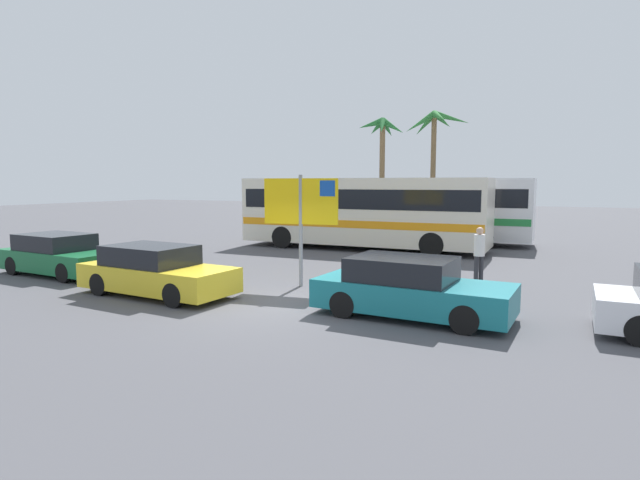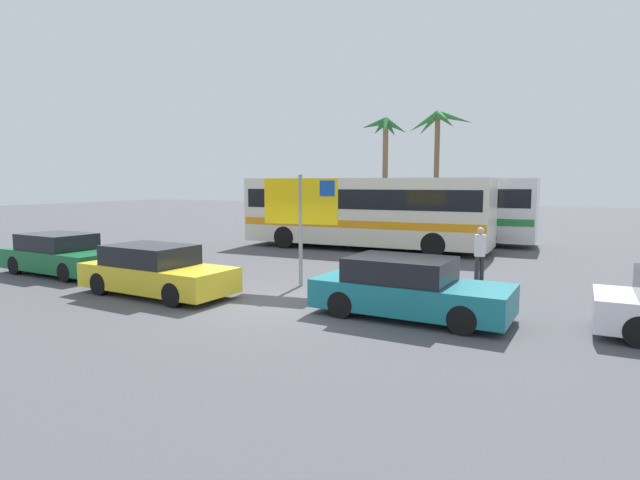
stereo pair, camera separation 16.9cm
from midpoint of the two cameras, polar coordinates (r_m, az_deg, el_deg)
ground at (r=12.69m, az=-4.73°, el=-7.20°), size 120.00×120.00×0.00m
bus_front_coach at (r=23.04m, az=5.14°, el=3.39°), size 11.02×2.63×3.17m
bus_rear_coach at (r=26.26m, az=11.10°, el=3.66°), size 11.02×2.63×3.17m
ferry_sign at (r=14.61m, az=-1.67°, el=3.83°), size 2.19×0.37×3.20m
car_green at (r=18.72m, az=-26.58°, el=-1.48°), size 4.41×2.10×1.32m
car_teal at (r=11.61m, az=10.18°, el=-5.34°), size 4.39×2.04×1.32m
car_yellow at (r=14.31m, az=-17.48°, el=-3.32°), size 4.45×2.04×1.32m
pedestrian_crossing_lot at (r=15.92m, az=17.63°, el=-1.11°), size 0.32×0.32×1.67m
palm_tree_seaside at (r=33.28m, az=13.16°, el=11.36°), size 3.82×4.09×7.43m
palm_tree_inland at (r=31.27m, az=7.40°, el=10.63°), size 2.81×2.83×6.83m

